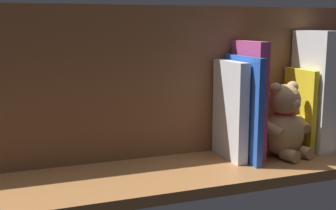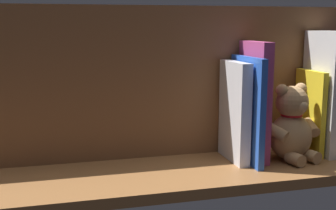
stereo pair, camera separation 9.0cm
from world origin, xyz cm
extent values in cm
cube|color=brown|center=(0.00, 0.00, -1.10)|extent=(106.98, 25.02, 2.20)
cube|color=brown|center=(0.00, -10.26, 16.95)|extent=(106.98, 1.50, 33.91)
cube|color=orange|center=(-43.93, -3.49, 8.07)|extent=(1.81, 11.25, 16.18)
cube|color=blue|center=(-42.16, -1.80, 12.90)|extent=(1.40, 14.62, 25.81)
cube|color=silver|center=(-38.55, -2.79, 14.18)|extent=(4.95, 12.45, 28.36)
cube|color=yellow|center=(-34.99, -3.47, 9.71)|extent=(1.30, 11.28, 19.42)
ellipsoid|color=tan|center=(-28.26, -0.36, 5.17)|extent=(11.61, 10.84, 10.34)
sphere|color=tan|center=(-28.26, -0.36, 13.01)|extent=(7.11, 7.11, 7.11)
sphere|color=tan|center=(-30.85, -0.99, 15.67)|extent=(2.75, 2.75, 2.75)
sphere|color=tan|center=(-25.67, 0.26, 15.67)|extent=(2.75, 2.75, 2.75)
sphere|color=tan|center=(-28.96, 2.57, 12.47)|extent=(2.75, 2.75, 2.75)
cylinder|color=tan|center=(-33.34, -0.26, 6.98)|extent=(2.98, 5.32, 3.82)
cylinder|color=tan|center=(-23.78, 2.04, 6.98)|extent=(4.83, 5.57, 3.82)
cylinder|color=tan|center=(-31.55, 3.36, 1.37)|extent=(3.58, 4.41, 2.75)
cylinder|color=tan|center=(-27.02, 4.45, 1.37)|extent=(3.58, 4.41, 2.75)
torus|color=red|center=(-28.26, -0.36, 10.18)|extent=(5.69, 5.69, 0.81)
cube|color=#B23F72|center=(-20.54, -2.91, 13.09)|extent=(2.43, 12.40, 26.18)
cube|color=blue|center=(-18.20, -1.47, 11.52)|extent=(1.38, 15.28, 23.04)
cube|color=silver|center=(-15.89, -2.88, 10.96)|extent=(2.39, 12.46, 21.92)
camera|label=1|loc=(31.50, 83.07, 29.84)|focal=47.54mm
camera|label=2|loc=(22.92, 85.83, 29.84)|focal=47.54mm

